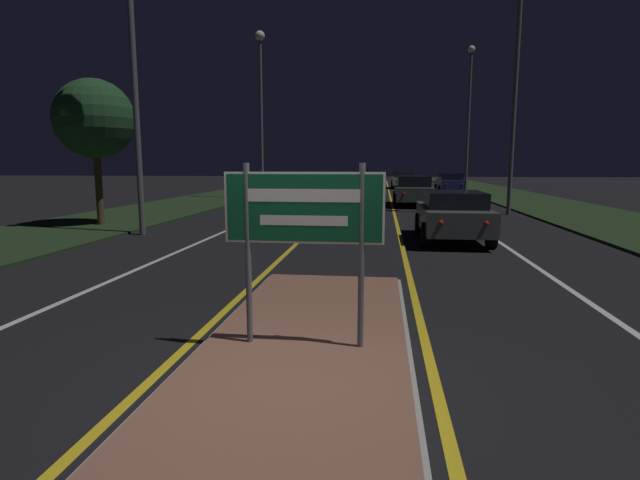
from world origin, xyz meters
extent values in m
plane|color=black|center=(0.00, 0.00, 0.00)|extent=(160.00, 160.00, 0.00)
cube|color=#999993|center=(0.00, 0.82, 0.03)|extent=(2.51, 7.35, 0.05)
cube|color=brown|center=(0.00, 0.82, 0.05)|extent=(2.39, 7.23, 0.10)
cube|color=#1E3319|center=(-9.50, 20.00, 0.04)|extent=(5.00, 100.00, 0.08)
cube|color=#1E3319|center=(9.50, 20.00, 0.04)|extent=(5.00, 100.00, 0.08)
cube|color=gold|center=(-1.44, 25.00, 0.00)|extent=(0.12, 70.00, 0.01)
cube|color=gold|center=(1.44, 25.00, 0.00)|extent=(0.12, 70.00, 0.01)
cube|color=silver|center=(-4.20, 25.00, 0.00)|extent=(0.12, 70.00, 0.01)
cube|color=silver|center=(4.20, 25.00, 0.00)|extent=(0.12, 70.00, 0.01)
cube|color=silver|center=(-7.20, 25.00, 0.00)|extent=(0.10, 70.00, 0.01)
cube|color=silver|center=(7.20, 25.00, 0.00)|extent=(0.10, 70.00, 0.01)
cylinder|color=#56565B|center=(-0.66, 0.82, 1.16)|extent=(0.07, 0.07, 2.11)
cylinder|color=#56565B|center=(0.66, 0.82, 1.16)|extent=(0.07, 0.07, 2.11)
cube|color=#0F512D|center=(0.00, 0.82, 1.71)|extent=(1.82, 0.04, 0.81)
cube|color=white|center=(0.00, 0.80, 1.71)|extent=(1.82, 0.00, 0.81)
cube|color=#0F512D|center=(0.00, 0.79, 1.71)|extent=(1.77, 0.01, 0.76)
cube|color=white|center=(0.00, 0.79, 1.85)|extent=(1.28, 0.01, 0.15)
cube|color=white|center=(0.00, 0.79, 1.57)|extent=(1.00, 0.01, 0.11)
cylinder|color=#56565B|center=(-6.50, 9.85, 5.24)|extent=(0.18, 0.18, 10.48)
cylinder|color=#56565B|center=(-6.47, 25.63, 4.76)|extent=(0.18, 0.18, 9.51)
sphere|color=#F9EAC6|center=(-6.47, 25.63, 9.69)|extent=(0.58, 0.58, 0.58)
cylinder|color=#56565B|center=(6.37, 17.78, 4.93)|extent=(0.18, 0.18, 9.85)
cylinder|color=#56565B|center=(6.50, 30.09, 4.70)|extent=(0.18, 0.18, 9.40)
sphere|color=#F9EAC6|center=(6.50, 30.09, 9.54)|extent=(0.46, 0.46, 0.46)
cube|color=#4C514C|center=(2.90, 9.85, 0.66)|extent=(1.77, 4.04, 0.65)
cube|color=black|center=(2.90, 9.60, 1.20)|extent=(1.55, 2.10, 0.44)
sphere|color=red|center=(2.35, 7.84, 0.74)|extent=(0.14, 0.14, 0.14)
sphere|color=red|center=(3.44, 7.84, 0.74)|extent=(0.14, 0.14, 0.14)
cylinder|color=black|center=(2.05, 11.10, 0.33)|extent=(0.22, 0.66, 0.66)
cylinder|color=black|center=(3.74, 11.10, 0.33)|extent=(0.22, 0.66, 0.66)
cylinder|color=black|center=(2.05, 8.59, 0.33)|extent=(0.22, 0.66, 0.66)
cylinder|color=black|center=(3.74, 8.59, 0.33)|extent=(0.22, 0.66, 0.66)
cube|color=#4C514C|center=(2.50, 22.00, 0.68)|extent=(1.85, 4.79, 0.68)
cube|color=black|center=(2.50, 21.72, 1.29)|extent=(1.62, 2.49, 0.54)
sphere|color=red|center=(1.93, 19.63, 0.77)|extent=(0.14, 0.14, 0.14)
sphere|color=red|center=(3.08, 19.63, 0.77)|extent=(0.14, 0.14, 0.14)
cylinder|color=black|center=(1.62, 23.49, 0.34)|extent=(0.22, 0.68, 0.68)
cylinder|color=black|center=(3.39, 23.49, 0.34)|extent=(0.22, 0.68, 0.68)
cylinder|color=black|center=(1.62, 20.52, 0.34)|extent=(0.22, 0.68, 0.68)
cylinder|color=black|center=(3.39, 20.52, 0.34)|extent=(0.22, 0.68, 0.68)
cube|color=navy|center=(5.85, 33.10, 0.67)|extent=(1.77, 4.34, 0.70)
cube|color=black|center=(5.85, 32.84, 1.26)|extent=(1.56, 2.26, 0.49)
sphere|color=red|center=(5.30, 30.95, 0.76)|extent=(0.14, 0.14, 0.14)
sphere|color=red|center=(6.40, 30.95, 0.76)|extent=(0.14, 0.14, 0.14)
cylinder|color=black|center=(5.01, 34.45, 0.32)|extent=(0.22, 0.65, 0.65)
cylinder|color=black|center=(6.70, 34.45, 0.32)|extent=(0.22, 0.65, 0.65)
cylinder|color=black|center=(5.01, 31.75, 0.32)|extent=(0.22, 0.65, 0.65)
cylinder|color=black|center=(6.70, 31.75, 0.32)|extent=(0.22, 0.65, 0.65)
cube|color=silver|center=(2.70, 40.37, 0.65)|extent=(1.84, 4.58, 0.63)
cube|color=black|center=(2.70, 40.10, 1.23)|extent=(1.62, 2.38, 0.53)
sphere|color=red|center=(2.13, 38.10, 0.73)|extent=(0.14, 0.14, 0.14)
sphere|color=red|center=(3.27, 38.10, 0.73)|extent=(0.14, 0.14, 0.14)
cylinder|color=black|center=(1.82, 41.79, 0.34)|extent=(0.22, 0.67, 0.67)
cylinder|color=black|center=(3.58, 41.79, 0.34)|extent=(0.22, 0.67, 0.67)
cylinder|color=black|center=(1.82, 38.95, 0.34)|extent=(0.22, 0.67, 0.67)
cylinder|color=black|center=(3.58, 38.95, 0.34)|extent=(0.22, 0.67, 0.67)
cube|color=navy|center=(-2.58, 14.59, 0.62)|extent=(1.79, 4.49, 0.63)
cube|color=black|center=(-2.58, 14.86, 1.17)|extent=(1.57, 2.33, 0.47)
sphere|color=white|center=(-3.13, 12.37, 0.70)|extent=(0.14, 0.14, 0.14)
sphere|color=white|center=(-2.02, 12.37, 0.70)|extent=(0.14, 0.14, 0.14)
cylinder|color=black|center=(-3.43, 13.20, 0.30)|extent=(0.22, 0.60, 0.60)
cylinder|color=black|center=(-1.72, 13.20, 0.30)|extent=(0.22, 0.60, 0.60)
cylinder|color=black|center=(-3.43, 15.98, 0.30)|extent=(0.22, 0.60, 0.60)
cylinder|color=black|center=(-1.72, 15.98, 0.30)|extent=(0.22, 0.60, 0.60)
cube|color=#4C514C|center=(-6.07, 26.61, 0.65)|extent=(1.71, 4.32, 0.62)
cube|color=black|center=(-6.07, 26.87, 1.17)|extent=(1.51, 2.24, 0.42)
sphere|color=white|center=(-6.60, 24.47, 0.72)|extent=(0.14, 0.14, 0.14)
sphere|color=white|center=(-5.53, 24.47, 0.72)|extent=(0.14, 0.14, 0.14)
cylinder|color=black|center=(-6.88, 25.27, 0.34)|extent=(0.22, 0.67, 0.67)
cylinder|color=black|center=(-5.25, 25.27, 0.34)|extent=(0.22, 0.67, 0.67)
cylinder|color=black|center=(-6.88, 27.95, 0.34)|extent=(0.22, 0.67, 0.67)
cylinder|color=black|center=(-5.25, 27.95, 0.34)|extent=(0.22, 0.67, 0.67)
cylinder|color=#4C3823|center=(-8.91, 11.62, 1.59)|extent=(0.24, 0.24, 3.02)
sphere|color=#1E4223|center=(-8.91, 11.62, 3.71)|extent=(2.69, 2.69, 2.69)
camera|label=1|loc=(0.87, -4.74, 2.20)|focal=28.00mm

